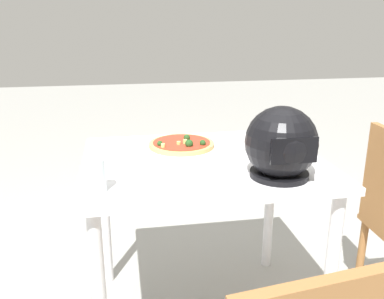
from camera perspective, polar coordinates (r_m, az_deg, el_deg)
dining_table at (r=1.80m, az=1.50°, el=-4.53°), size 1.00×0.81×0.77m
pizza_plate at (r=1.89m, az=-1.42°, el=0.25°), size 0.33×0.33×0.01m
pizza at (r=1.89m, az=-1.39°, el=0.74°), size 0.29×0.29×0.05m
motorcycle_helmet at (r=1.57m, az=11.99°, el=0.73°), size 0.27×0.27×0.27m
drinking_glass at (r=1.46m, az=-12.95°, el=-3.46°), size 0.07×0.07×0.12m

